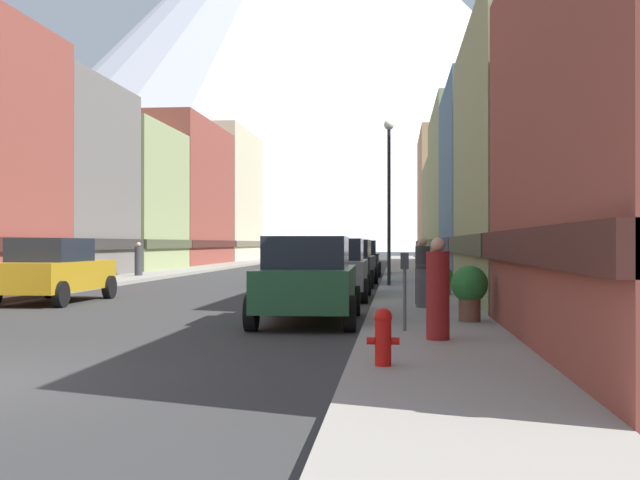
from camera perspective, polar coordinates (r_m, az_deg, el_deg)
name	(u,v)px	position (r m, az deg, el deg)	size (l,w,h in m)	color
sidewalk_left	(184,271)	(45.10, -9.74, -2.22)	(2.50, 100.00, 0.15)	gray
sidewalk_right	(408,272)	(43.52, 6.36, -2.29)	(2.50, 100.00, 0.15)	gray
storefront_left_2	(38,184)	(39.24, -19.62, 3.85)	(7.34, 8.52, 9.17)	#66605B
storefront_left_3	(111,202)	(47.80, -14.81, 2.69)	(7.25, 9.11, 8.44)	#8C9966
storefront_left_4	(158,197)	(59.07, -11.59, 3.04)	(8.78, 13.79, 10.35)	brown
storefront_left_5	(214,199)	(72.25, -7.65, 2.96)	(6.95, 13.39, 11.69)	beige
storefront_right_1	(586,170)	(22.31, 18.60, 4.79)	(6.59, 10.04, 7.46)	#8C9966
storefront_right_2	(554,189)	(31.98, 16.51, 3.51)	(8.69, 8.64, 7.73)	slate
storefront_right_3	(499,195)	(42.34, 12.77, 3.17)	(7.19, 12.29, 8.61)	#8C9966
storefront_right_4	(493,218)	(53.95, 12.37, 1.57)	(9.39, 10.50, 6.92)	#8C9966
storefront_right_5	(475,201)	(66.18, 11.10, 2.81)	(9.38, 13.34, 10.63)	tan
car_left_1	(54,270)	(23.04, -18.60, -2.07)	(2.12, 4.43, 1.78)	#B28419
car_right_0	(308,279)	(16.29, -0.87, -2.84)	(2.15, 4.44, 1.78)	#265933
car_right_1	(335,268)	(23.35, 1.07, -2.05)	(2.09, 4.41, 1.78)	slate
car_right_2	(349,263)	(30.23, 2.08, -1.64)	(2.16, 4.44, 1.78)	black
car_right_3	(360,258)	(39.56, 2.90, -1.31)	(2.08, 4.41, 1.78)	black
fire_hydrant_near	(383,335)	(9.72, 4.57, -6.83)	(0.40, 0.22, 0.70)	red
parking_meter_near	(405,280)	(13.57, 6.11, -2.89)	(0.14, 0.10, 1.33)	#595960
trash_bin_right	(428,286)	(18.64, 7.80, -3.30)	(0.59, 0.59, 0.98)	#4C5156
potted_plant_0	(444,279)	(23.48, 8.92, -2.82)	(0.54, 0.54, 0.79)	gray
potted_plant_2	(469,289)	(15.39, 10.71, -3.45)	(0.71, 0.71, 1.07)	brown
pedestrian_0	(139,260)	(37.49, -12.93, -1.43)	(0.36, 0.36, 1.54)	#333338
pedestrian_1	(438,293)	(12.40, 8.48, -3.78)	(0.36, 0.36, 1.58)	maroon
pedestrian_2	(423,273)	(19.50, 7.40, -2.39)	(0.36, 0.36, 1.64)	#333338
streetlamp_right	(389,177)	(28.16, 4.99, 4.55)	(0.36, 0.36, 5.86)	black
mountain_backdrop	(312,51)	(277.89, -0.55, 13.45)	(246.07, 246.07, 134.74)	silver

